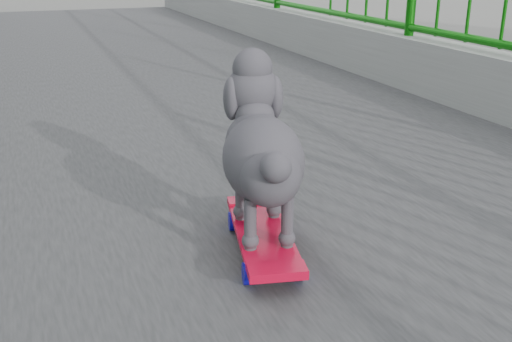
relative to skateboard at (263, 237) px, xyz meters
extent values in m
cube|color=red|center=(0.00, 0.00, 0.01)|extent=(0.24, 0.50, 0.02)
cube|color=#99999E|center=(-0.03, -0.15, -0.01)|extent=(0.09, 0.05, 0.02)
cylinder|color=#0B079C|center=(-0.09, -0.14, -0.02)|extent=(0.04, 0.06, 0.06)
sphere|color=yellow|center=(-0.09, -0.14, -0.02)|extent=(0.02, 0.02, 0.02)
cylinder|color=#0B079C|center=(0.03, -0.16, -0.02)|extent=(0.04, 0.06, 0.06)
sphere|color=yellow|center=(0.03, -0.16, -0.02)|extent=(0.02, 0.02, 0.02)
cube|color=#99999E|center=(0.03, 0.15, -0.01)|extent=(0.09, 0.05, 0.02)
cylinder|color=#0B079C|center=(-0.03, 0.16, -0.02)|extent=(0.04, 0.06, 0.06)
sphere|color=yellow|center=(-0.03, 0.16, -0.02)|extent=(0.02, 0.02, 0.02)
cylinder|color=#0B079C|center=(0.09, 0.14, -0.02)|extent=(0.04, 0.06, 0.06)
sphere|color=yellow|center=(0.09, 0.14, -0.02)|extent=(0.02, 0.02, 0.02)
ellipsoid|color=#2B282D|center=(0.00, 0.00, 0.22)|extent=(0.27, 0.36, 0.22)
sphere|color=#2B282D|center=(0.04, 0.18, 0.36)|extent=(0.15, 0.15, 0.15)
sphere|color=black|center=(0.06, 0.27, 0.34)|extent=(0.03, 0.03, 0.03)
sphere|color=#2B282D|center=(-0.04, -0.17, 0.26)|extent=(0.07, 0.07, 0.07)
cylinder|color=#2B282D|center=(-0.03, 0.10, 0.08)|extent=(0.03, 0.03, 0.14)
cylinder|color=#2B282D|center=(0.07, 0.08, 0.08)|extent=(0.03, 0.03, 0.14)
cylinder|color=#2B282D|center=(-0.07, -0.08, 0.08)|extent=(0.03, 0.03, 0.14)
cylinder|color=#2B282D|center=(0.03, -0.10, 0.08)|extent=(0.03, 0.03, 0.14)
camera|label=1|loc=(-0.54, -1.35, 0.72)|focal=42.00mm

